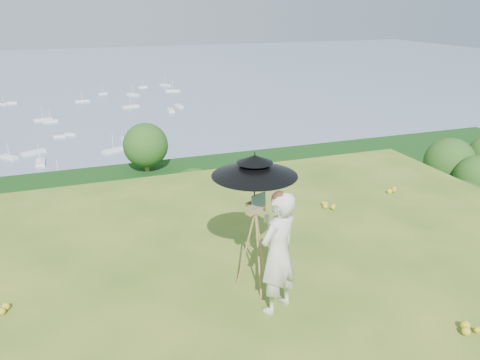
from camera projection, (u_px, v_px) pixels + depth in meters
name	position (u px, v px, depth m)	size (l,w,h in m)	color
ground	(273.00, 343.00, 6.26)	(14.00, 14.00, 0.00)	#3F671D
forest_slope	(130.00, 354.00, 47.39)	(140.00, 56.00, 22.00)	#10360E
shoreline_tier	(106.00, 239.00, 85.14)	(170.00, 28.00, 8.00)	gray
bay_water	(79.00, 86.00, 229.95)	(700.00, 700.00, 0.00)	slate
slope_trees	(117.00, 230.00, 42.43)	(110.00, 50.00, 6.00)	#2A5319
harbor_town	(102.00, 207.00, 82.84)	(110.00, 22.00, 5.00)	silver
moored_boats	(46.00, 124.00, 156.27)	(140.00, 140.00, 0.70)	white
wildflowers	(266.00, 328.00, 6.46)	(10.00, 10.50, 0.12)	gold
painter	(278.00, 253.00, 6.64)	(0.68, 0.45, 1.87)	beige
field_easel	(255.00, 242.00, 7.17)	(0.62, 0.62, 1.65)	olive
sun_umbrella	(254.00, 182.00, 6.84)	(1.27, 1.27, 0.91)	black
painter_cap	(280.00, 196.00, 6.32)	(0.22, 0.26, 0.10)	pink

